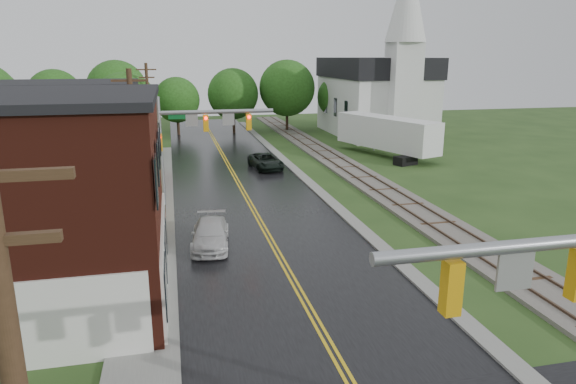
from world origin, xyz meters
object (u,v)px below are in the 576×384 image
object	(u,v)px
utility_pole_b	(135,152)
tree_left_c	(60,120)
church	(378,88)
semi_trailer	(387,133)
pickup_white	(210,234)
utility_pole_c	(149,110)
traffic_signal_far	(194,132)
suv_dark	(266,161)
tree_left_e	(128,108)

from	to	relation	value
utility_pole_b	tree_left_c	bearing A→B (deg)	111.49
church	utility_pole_b	world-z (taller)	church
tree_left_c	semi_trailer	bearing A→B (deg)	2.14
pickup_white	semi_trailer	size ratio (longest dim) A/B	0.37
utility_pole_c	semi_trailer	world-z (taller)	utility_pole_c
utility_pole_b	utility_pole_c	xyz separation A→B (m)	(0.00, 22.00, 0.00)
pickup_white	utility_pole_c	bearing A→B (deg)	105.15
tree_left_c	semi_trailer	distance (m)	29.71
traffic_signal_far	tree_left_c	xyz separation A→B (m)	(-10.38, 12.90, -0.46)
tree_left_c	pickup_white	bearing A→B (deg)	-62.27
church	pickup_white	bearing A→B (deg)	-124.24
church	utility_pole_b	size ratio (longest dim) A/B	2.22
suv_dark	pickup_white	xyz separation A→B (m)	(-6.23, -18.00, -0.00)
utility_pole_c	tree_left_c	xyz separation A→B (m)	(-7.05, -4.10, -0.21)
utility_pole_c	church	bearing A→B (deg)	19.97
utility_pole_b	traffic_signal_far	bearing A→B (deg)	56.32
traffic_signal_far	church	bearing A→B (deg)	48.73
suv_dark	tree_left_c	bearing A→B (deg)	165.75
church	traffic_signal_far	size ratio (longest dim) A/B	2.72
suv_dark	tree_left_e	bearing A→B (deg)	138.56
suv_dark	semi_trailer	xyz separation A→B (m)	(12.73, 3.36, 1.61)
church	tree_left_e	world-z (taller)	church
utility_pole_c	suv_dark	distance (m)	12.39
utility_pole_b	semi_trailer	bearing A→B (deg)	40.10
utility_pole_c	tree_left_c	world-z (taller)	utility_pole_c
suv_dark	utility_pole_b	bearing A→B (deg)	-128.78
traffic_signal_far	tree_left_e	distance (m)	19.65
traffic_signal_far	suv_dark	size ratio (longest dim) A/B	1.53
utility_pole_b	pickup_white	world-z (taller)	utility_pole_b
utility_pole_b	pickup_white	size ratio (longest dim) A/B	1.97
church	semi_trailer	world-z (taller)	church
tree_left_e	semi_trailer	bearing A→B (deg)	-11.25
utility_pole_b	pickup_white	distance (m)	5.91
church	tree_left_c	xyz separation A→B (m)	(-33.85, -13.84, -1.32)
utility_pole_b	utility_pole_c	distance (m)	22.00
tree_left_e	semi_trailer	world-z (taller)	tree_left_e
church	utility_pole_b	distance (m)	41.55
utility_pole_b	tree_left_c	size ratio (longest dim) A/B	1.18
utility_pole_c	pickup_white	size ratio (longest dim) A/B	1.97
traffic_signal_far	tree_left_c	distance (m)	16.56
utility_pole_c	traffic_signal_far	bearing A→B (deg)	-78.91
traffic_signal_far	tree_left_e	xyz separation A→B (m)	(-5.38, 18.90, -0.16)
utility_pole_c	pickup_white	bearing A→B (deg)	-81.59
tree_left_c	semi_trailer	xyz separation A→B (m)	(29.61, 1.10, -2.24)
traffic_signal_far	utility_pole_b	xyz separation A→B (m)	(-3.33, -5.00, -0.25)
traffic_signal_far	semi_trailer	size ratio (longest dim) A/B	0.60
traffic_signal_far	utility_pole_c	size ratio (longest dim) A/B	0.82
church	suv_dark	xyz separation A→B (m)	(-16.97, -16.09, -5.17)
pickup_white	tree_left_c	bearing A→B (deg)	124.47
church	tree_left_c	size ratio (longest dim) A/B	2.61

